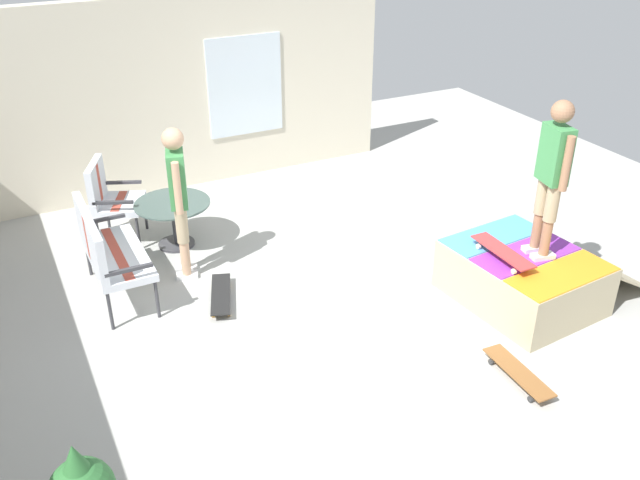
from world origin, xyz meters
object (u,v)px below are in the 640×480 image
(patio_bench, at_px, (105,247))
(person_skater, at_px, (553,169))
(skateboard_on_ramp, at_px, (503,252))
(skate_ramp, at_px, (524,276))
(skateboard_by_bench, at_px, (221,295))
(patio_table, at_px, (173,215))
(person_watching, at_px, (178,192))
(patio_chair_near_house, at_px, (108,194))
(skateboard_spare, at_px, (518,372))

(patio_bench, bearing_deg, person_skater, -117.62)
(skateboard_on_ramp, bearing_deg, skate_ramp, -93.79)
(patio_bench, relative_size, skateboard_by_bench, 1.53)
(skate_ramp, height_order, patio_table, patio_table)
(patio_table, xyz_separation_m, person_skater, (-2.90, -3.02, 1.11))
(person_skater, relative_size, skateboard_on_ramp, 2.03)
(patio_table, distance_m, person_skater, 4.33)
(patio_bench, distance_m, person_skater, 4.56)
(skate_ramp, relative_size, skateboard_on_ramp, 2.56)
(person_watching, xyz_separation_m, skateboard_by_bench, (-0.71, -0.16, -0.93))
(patio_chair_near_house, distance_m, skateboard_by_bench, 2.10)
(skateboard_on_ramp, bearing_deg, patio_chair_near_house, 44.75)
(skate_ramp, distance_m, patio_bench, 4.39)
(skate_ramp, distance_m, person_watching, 3.78)
(person_skater, xyz_separation_m, skateboard_by_bench, (1.47, 2.95, -1.43))
(patio_bench, relative_size, patio_chair_near_house, 1.23)
(patio_bench, xyz_separation_m, skateboard_by_bench, (-0.60, -1.01, -0.53))
(patio_chair_near_house, distance_m, skateboard_spare, 5.10)
(patio_chair_near_house, distance_m, skateboard_on_ramp, 4.63)
(skateboard_by_bench, distance_m, skateboard_spare, 3.11)
(patio_bench, relative_size, skateboard_on_ramp, 1.56)
(skateboard_spare, bearing_deg, person_skater, -46.50)
(skateboard_spare, height_order, skateboard_on_ramp, skateboard_on_ramp)
(person_watching, bearing_deg, skateboard_on_ramp, -127.67)
(patio_table, bearing_deg, person_skater, -133.90)
(skateboard_spare, bearing_deg, skateboard_on_ramp, -30.03)
(patio_table, bearing_deg, patio_chair_near_house, 53.19)
(patio_chair_near_house, relative_size, person_skater, 0.63)
(skateboard_spare, bearing_deg, patio_table, 27.68)
(person_skater, distance_m, skateboard_spare, 1.98)
(skateboard_by_bench, height_order, skateboard_on_ramp, skateboard_on_ramp)
(skate_ramp, distance_m, skateboard_spare, 1.39)
(patio_chair_near_house, xyz_separation_m, skateboard_on_ramp, (-3.29, -3.26, 0.04))
(patio_bench, distance_m, skateboard_on_ramp, 4.08)
(skateboard_spare, xyz_separation_m, skateboard_on_ramp, (1.04, -0.60, 0.57))
(patio_chair_near_house, bearing_deg, person_watching, -155.36)
(patio_chair_near_house, height_order, skateboard_spare, patio_chair_near_house)
(patio_chair_near_house, height_order, person_skater, person_skater)
(person_watching, distance_m, skateboard_on_ramp, 3.44)
(person_skater, bearing_deg, skateboard_spare, 133.50)
(patio_chair_near_house, bearing_deg, person_skater, -132.76)
(skate_ramp, bearing_deg, patio_chair_near_house, 47.33)
(skate_ramp, height_order, skateboard_by_bench, skate_ramp)
(patio_table, relative_size, person_skater, 0.55)
(patio_bench, distance_m, person_watching, 0.95)
(patio_table, height_order, skateboard_by_bench, patio_table)
(skate_ramp, xyz_separation_m, person_watching, (2.11, 3.04, 0.74))
(patio_bench, height_order, skateboard_on_ramp, patio_bench)
(skate_ramp, xyz_separation_m, person_skater, (-0.07, -0.06, 1.23))
(person_skater, bearing_deg, patio_chair_near_house, 47.24)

